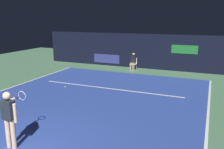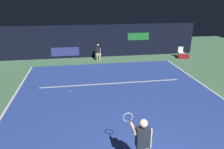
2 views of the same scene
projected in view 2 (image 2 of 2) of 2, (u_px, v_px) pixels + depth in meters
name	position (u px, v px, depth m)	size (l,w,h in m)	color
ground_plane	(118.00, 100.00, 10.29)	(31.48, 31.48, 0.00)	#4C7A56
court_surface	(118.00, 100.00, 10.29)	(10.23, 12.17, 0.01)	#2D479E
line_sideline_left	(215.00, 93.00, 11.05)	(0.10, 12.17, 0.01)	white
line_sideline_right	(6.00, 108.00, 9.52)	(0.10, 12.17, 0.01)	white
line_service	(111.00, 83.00, 12.26)	(7.98, 0.10, 0.01)	white
back_wall	(100.00, 41.00, 17.48)	(16.00, 0.33, 2.60)	black
tennis_player	(142.00, 143.00, 5.74)	(0.64, 0.92, 1.73)	beige
line_judge_on_chair	(98.00, 52.00, 16.64)	(0.46, 0.55, 1.32)	white
courtside_chair_near	(181.00, 52.00, 17.41)	(0.47, 0.45, 0.88)	white
tennis_ball	(70.00, 91.00, 11.18)	(0.07, 0.07, 0.07)	#CCE033
equipment_bag	(183.00, 57.00, 17.25)	(0.84, 0.32, 0.32)	maroon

